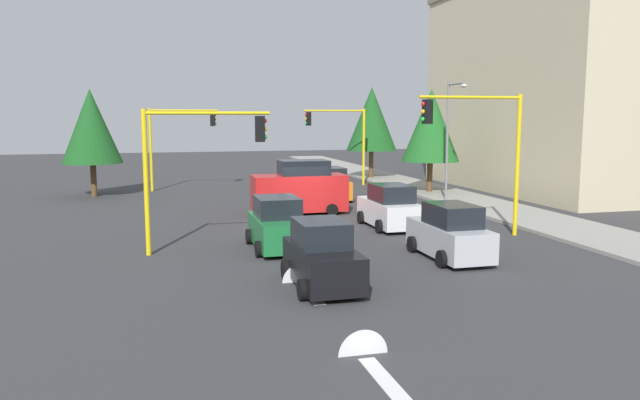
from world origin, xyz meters
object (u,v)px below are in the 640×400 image
Objects in this scene: car_white at (390,208)px; car_green at (278,226)px; car_orange at (329,185)px; car_black at (322,257)px; traffic_signal_far_left at (340,131)px; car_silver at (450,234)px; tree_roadside_mid at (431,125)px; street_lamp_curbside at (451,128)px; tree_opposite_side at (91,126)px; traffic_signal_near_right at (198,151)px; delivery_van_red at (300,189)px; traffic_signal_near_left at (480,137)px; tree_roadside_far at (372,119)px; traffic_signal_far_right at (178,132)px.

car_white is 1.04× the size of car_green.
car_orange is 19.35m from car_black.
traffic_signal_far_left reaches higher than car_orange.
car_silver is at bearing 60.43° from car_green.
car_orange is (1.10, -7.08, -3.52)m from tree_roadside_mid.
street_lamp_curbside reaches higher than tree_roadside_mid.
car_black is at bearing -32.39° from tree_roadside_mid.
traffic_signal_near_right is at bearing 16.60° from tree_opposite_side.
street_lamp_curbside is 21.87m from tree_opposite_side.
tree_roadside_mid is at bearing 120.89° from delivery_van_red.
car_orange is at bearing 156.50° from car_green.
delivery_van_red is 1.29× the size of car_black.
tree_roadside_far reaches higher than traffic_signal_near_left.
street_lamp_curbside is 1.73× the size of car_white.
delivery_van_red is at bearing 169.84° from car_black.
traffic_signal_far_left is at bearing 150.51° from traffic_signal_near_right.
tree_roadside_far is (-14.39, 0.30, 0.44)m from street_lamp_curbside.
car_orange is at bearing -179.48° from car_white.
tree_opposite_side is at bearing -73.69° from tree_roadside_far.
traffic_signal_near_left is at bearing -16.94° from tree_roadside_mid.
car_green is (0.12, 2.90, -2.86)m from traffic_signal_near_right.
car_white is (9.85, 0.09, 0.00)m from car_orange.
tree_roadside_mid is 1.67× the size of car_white.
car_silver is (23.28, 8.51, -3.04)m from traffic_signal_far_right.
traffic_signal_near_left is 10.28m from delivery_van_red.
tree_opposite_side reaches higher than delivery_van_red.
traffic_signal_near_left reaches higher than traffic_signal_far_right.
car_orange is at bearing -30.64° from tree_roadside_far.
street_lamp_curbside is at bearing 122.94° from traffic_signal_near_right.
tree_roadside_far is at bearing 171.08° from traffic_signal_near_left.
car_orange is (-4.90, 2.96, -0.38)m from delivery_van_red.
delivery_van_red is 1.19× the size of car_white.
traffic_signal_near_left is 1.23× the size of delivery_van_red.
delivery_van_red is at bearing -25.44° from traffic_signal_far_left.
traffic_signal_far_left is 1.43× the size of car_green.
street_lamp_curbside is at bearing 55.07° from traffic_signal_far_right.
traffic_signal_near_right is 28.39m from tree_roadside_far.
traffic_signal_far_right is at bearing -124.93° from street_lamp_curbside.
car_black is 5.83m from car_silver.
car_green is at bearing -22.70° from traffic_signal_far_left.
tree_roadside_mid reaches higher than car_white.
traffic_signal_near_right is 15.74m from car_orange.
tree_opposite_side is at bearing -160.21° from car_black.
traffic_signal_far_right is 11.36m from traffic_signal_far_left.
delivery_van_red is at bearing -31.09° from car_orange.
tree_opposite_side is 1.67× the size of car_silver.
street_lamp_curbside is at bearing 62.33° from car_orange.
traffic_signal_far_right is at bearing -171.69° from car_green.
tree_opposite_side is at bearing -100.78° from tree_roadside_mid.
car_orange and car_green have the same top height.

